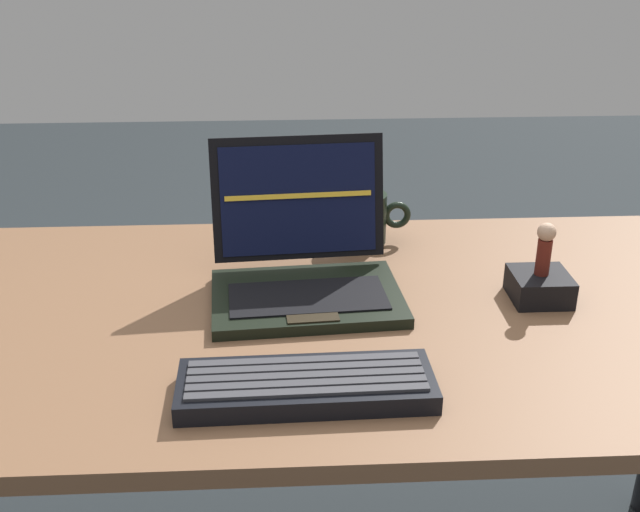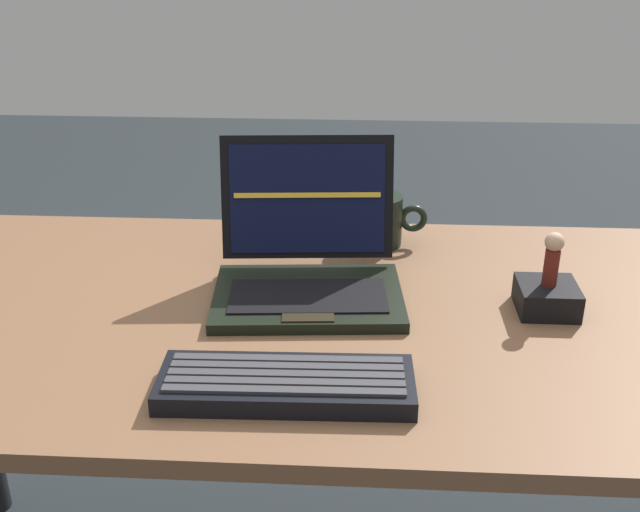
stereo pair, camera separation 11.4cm
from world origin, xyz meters
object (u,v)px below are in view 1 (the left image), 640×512
at_px(figurine_stand, 540,286).
at_px(laptop_front, 304,266).
at_px(coffee_mug, 364,218).
at_px(external_keyboard, 306,385).
at_px(figurine, 545,246).

bearing_deg(figurine_stand, laptop_front, 173.64).
bearing_deg(coffee_mug, external_keyboard, -104.26).
bearing_deg(external_keyboard, figurine_stand, 33.02).
bearing_deg(coffee_mug, figurine_stand, -44.10).
height_order(laptop_front, coffee_mug, laptop_front).
xyz_separation_m(laptop_front, coffee_mug, (0.12, 0.20, -0.00)).
relative_size(laptop_front, figurine_stand, 3.46).
distance_m(laptop_front, figurine_stand, 0.37).
distance_m(external_keyboard, coffee_mug, 0.51).
bearing_deg(figurine_stand, figurine, 0.00).
height_order(figurine, coffee_mug, figurine).
xyz_separation_m(laptop_front, figurine, (0.37, -0.04, 0.04)).
relative_size(external_keyboard, coffee_mug, 2.47).
bearing_deg(laptop_front, external_keyboard, -91.41).
relative_size(figurine_stand, figurine, 1.05).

